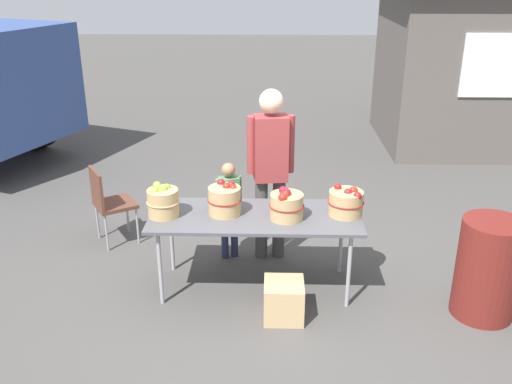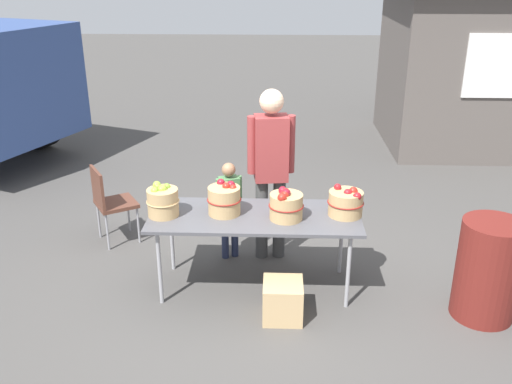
% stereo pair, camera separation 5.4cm
% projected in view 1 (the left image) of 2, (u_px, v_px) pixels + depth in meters
% --- Properties ---
extents(ground_plane, '(40.00, 40.00, 0.00)m').
position_uv_depth(ground_plane, '(255.00, 286.00, 5.31)').
color(ground_plane, '#474442').
extents(market_table, '(1.90, 0.76, 0.75)m').
position_uv_depth(market_table, '(255.00, 219.00, 5.04)').
color(market_table, '#4C4C51').
rests_on(market_table, ground).
extents(apple_basket_green_0, '(0.30, 0.30, 0.30)m').
position_uv_depth(apple_basket_green_0, '(163.00, 201.00, 4.96)').
color(apple_basket_green_0, tan).
rests_on(apple_basket_green_0, market_table).
extents(apple_basket_red_0, '(0.31, 0.31, 0.30)m').
position_uv_depth(apple_basket_red_0, '(225.00, 200.00, 5.00)').
color(apple_basket_red_0, tan).
rests_on(apple_basket_red_0, market_table).
extents(apple_basket_red_1, '(0.31, 0.31, 0.29)m').
position_uv_depth(apple_basket_red_1, '(286.00, 205.00, 4.90)').
color(apple_basket_red_1, tan).
rests_on(apple_basket_red_1, market_table).
extents(apple_basket_red_2, '(0.33, 0.33, 0.27)m').
position_uv_depth(apple_basket_red_2, '(346.00, 202.00, 4.99)').
color(apple_basket_red_2, tan).
rests_on(apple_basket_red_2, market_table).
extents(vendor_adult, '(0.46, 0.27, 1.76)m').
position_uv_depth(vendor_adult, '(271.00, 162.00, 5.48)').
color(vendor_adult, '#3F3F3F').
rests_on(vendor_adult, ground).
extents(child_customer, '(0.25, 0.20, 1.04)m').
position_uv_depth(child_customer, '(229.00, 203.00, 5.62)').
color(child_customer, '#262D4C').
rests_on(child_customer, ground).
extents(food_kiosk, '(3.50, 2.90, 2.74)m').
position_uv_depth(food_kiosk, '(481.00, 60.00, 9.06)').
color(food_kiosk, '#59514C').
rests_on(food_kiosk, ground).
extents(folding_chair, '(0.55, 0.55, 0.86)m').
position_uv_depth(folding_chair, '(108.00, 200.00, 5.96)').
color(folding_chair, brown).
rests_on(folding_chair, ground).
extents(trash_barrel, '(0.53, 0.53, 0.89)m').
position_uv_depth(trash_barrel, '(488.00, 269.00, 4.74)').
color(trash_barrel, maroon).
rests_on(trash_barrel, ground).
extents(produce_crate, '(0.34, 0.34, 0.34)m').
position_uv_depth(produce_crate, '(284.00, 300.00, 4.79)').
color(produce_crate, tan).
rests_on(produce_crate, ground).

